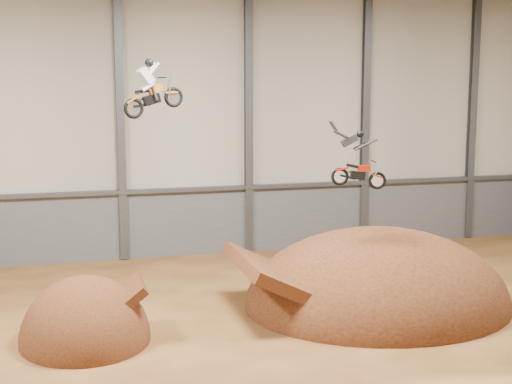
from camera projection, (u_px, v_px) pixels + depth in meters
floor at (265, 359)px, 23.64m from camera, size 40.00×40.00×0.00m
back_wall at (185, 123)px, 36.87m from camera, size 40.00×0.10×14.00m
lower_band_back at (187, 223)px, 37.57m from camera, size 39.80×0.18×3.50m
steel_rail at (187, 189)px, 37.16m from camera, size 39.80×0.35×0.20m
steel_column_2 at (121, 124)px, 35.81m from camera, size 0.40×0.36×13.90m
steel_column_3 at (249, 122)px, 37.55m from camera, size 0.40×0.36×13.90m
steel_column_4 at (365, 120)px, 39.29m from camera, size 0.40×0.36×13.90m
steel_column_5 at (472, 119)px, 41.04m from camera, size 0.40×0.36×13.90m
takeoff_ramp at (86, 340)px, 25.35m from camera, size 4.60×5.31×4.60m
landing_ramp at (377, 305)px, 29.37m from camera, size 11.01×9.74×6.35m
fmx_rider_a at (156, 83)px, 26.30m from camera, size 2.96×1.63×2.65m
fmx_rider_b at (358, 156)px, 26.36m from camera, size 3.09×1.40×2.65m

